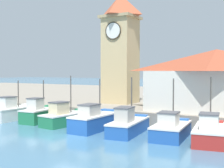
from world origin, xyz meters
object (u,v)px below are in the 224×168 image
at_px(fishing_boat_mid_left, 65,117).
at_px(fishing_boat_right_inner, 171,129).
at_px(clock_tower, 121,46).
at_px(fishing_boat_mid_right, 128,125).
at_px(fishing_boat_center, 95,120).
at_px(fishing_boat_left_outer, 13,112).
at_px(warehouse_right, 216,80).
at_px(fishing_boat_left_inner, 40,113).
at_px(fishing_boat_right_outer, 210,132).

distance_m(fishing_boat_mid_left, fishing_boat_right_inner, 9.89).
bearing_deg(clock_tower, fishing_boat_mid_right, -59.00).
height_order(fishing_boat_center, clock_tower, clock_tower).
bearing_deg(fishing_boat_right_inner, fishing_boat_mid_left, 177.08).
relative_size(fishing_boat_left_outer, warehouse_right, 0.40).
bearing_deg(fishing_boat_left_inner, fishing_boat_right_outer, -2.69).
distance_m(fishing_boat_left_outer, fishing_boat_right_inner, 16.28).
bearing_deg(fishing_boat_mid_left, clock_tower, 86.08).
height_order(fishing_boat_mid_left, fishing_boat_right_inner, fishing_boat_mid_left).
relative_size(fishing_boat_center, fishing_boat_mid_right, 0.97).
height_order(fishing_boat_mid_left, clock_tower, clock_tower).
bearing_deg(fishing_boat_mid_right, fishing_boat_left_outer, 177.32).
relative_size(fishing_boat_center, fishing_boat_right_outer, 1.05).
height_order(fishing_boat_right_inner, warehouse_right, warehouse_right).
distance_m(fishing_boat_center, fishing_boat_mid_right, 3.07).
bearing_deg(fishing_boat_left_outer, fishing_boat_right_inner, -1.56).
bearing_deg(fishing_boat_right_outer, fishing_boat_left_inner, 177.31).
relative_size(fishing_boat_mid_right, warehouse_right, 0.45).
bearing_deg(fishing_boat_left_outer, fishing_boat_right_outer, -1.50).
height_order(fishing_boat_center, fishing_boat_right_inner, fishing_boat_right_inner).
distance_m(fishing_boat_mid_left, fishing_boat_right_outer, 12.59).
relative_size(fishing_boat_center, clock_tower, 0.38).
relative_size(fishing_boat_mid_right, clock_tower, 0.39).
distance_m(fishing_boat_center, warehouse_right, 11.22).
xyz_separation_m(fishing_boat_mid_right, fishing_boat_right_outer, (6.04, 0.11, -0.01)).
height_order(fishing_boat_mid_right, fishing_boat_right_outer, fishing_boat_right_outer).
bearing_deg(fishing_boat_left_outer, fishing_boat_mid_left, 0.55).
bearing_deg(fishing_boat_center, fishing_boat_mid_left, 170.97).
bearing_deg(fishing_boat_left_outer, fishing_boat_left_inner, 4.22).
height_order(fishing_boat_center, fishing_boat_right_outer, fishing_boat_right_outer).
bearing_deg(warehouse_right, fishing_boat_left_inner, -156.79).
bearing_deg(clock_tower, fishing_boat_center, -73.70).
distance_m(fishing_boat_mid_left, clock_tower, 11.48).
height_order(fishing_boat_right_outer, clock_tower, clock_tower).
height_order(fishing_boat_center, fishing_boat_mid_right, fishing_boat_mid_right).
height_order(fishing_boat_left_outer, warehouse_right, warehouse_right).
xyz_separation_m(fishing_boat_left_inner, fishing_boat_mid_right, (9.69, -0.85, -0.09)).
bearing_deg(warehouse_right, clock_tower, 166.25).
xyz_separation_m(fishing_boat_right_inner, warehouse_right, (1.71, 7.00, 3.33)).
relative_size(fishing_boat_right_inner, clock_tower, 0.34).
xyz_separation_m(fishing_boat_mid_right, warehouse_right, (5.04, 7.16, 3.29)).
distance_m(fishing_boat_left_outer, fishing_boat_mid_left, 6.40).
relative_size(fishing_boat_left_inner, warehouse_right, 0.35).
height_order(fishing_boat_left_inner, fishing_boat_right_outer, fishing_boat_right_outer).
xyz_separation_m(fishing_boat_left_inner, fishing_boat_right_inner, (13.02, -0.68, -0.13)).
bearing_deg(warehouse_right, fishing_boat_mid_left, -150.71).
bearing_deg(fishing_boat_right_outer, fishing_boat_right_inner, 178.81).
bearing_deg(fishing_boat_mid_right, fishing_boat_right_outer, 1.02).
bearing_deg(fishing_boat_left_inner, fishing_boat_left_outer, -175.78).
xyz_separation_m(fishing_boat_left_outer, fishing_boat_center, (9.88, -0.49, -0.01)).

